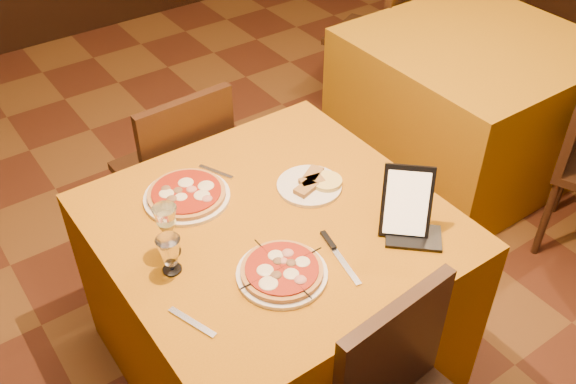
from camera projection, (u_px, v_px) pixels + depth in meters
floor at (302, 382)px, 2.54m from camera, size 6.00×7.00×0.01m
main_table at (274, 294)px, 2.40m from camera, size 1.10×1.10×0.75m
side_table at (467, 104)px, 3.43m from camera, size 1.10×1.10×0.75m
chair_main_far at (172, 171)px, 2.85m from camera, size 0.42×0.42×0.91m
chair_side_far at (368, 35)px, 3.90m from camera, size 0.57×0.57×0.91m
pizza_near at (282, 272)px, 1.95m from camera, size 0.28×0.28×0.03m
pizza_far at (187, 195)px, 2.23m from camera, size 0.30×0.30×0.03m
cutlet_dish at (309, 185)px, 2.28m from camera, size 0.23×0.23×0.03m
wine_glass at (168, 231)px, 1.98m from camera, size 0.08×0.08×0.19m
water_glass at (170, 255)px, 1.94m from camera, size 0.08×0.08×0.13m
tablet at (407, 202)px, 2.04m from camera, size 0.18×0.18×0.23m
knife at (340, 259)px, 2.01m from camera, size 0.07×0.24×0.01m
fork_near at (192, 322)px, 1.82m from camera, size 0.07×0.17×0.01m
fork_far at (216, 172)px, 2.36m from camera, size 0.08×0.14×0.01m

